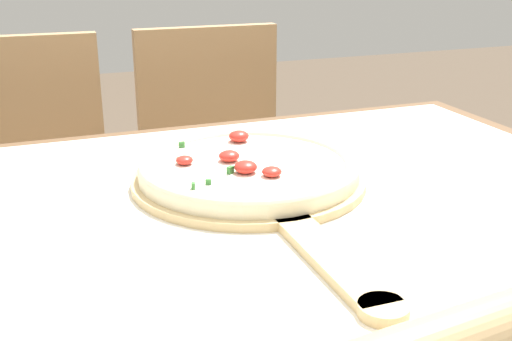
% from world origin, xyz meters
% --- Properties ---
extents(dining_table, '(1.22, 0.97, 0.77)m').
position_xyz_m(dining_table, '(0.00, 0.00, 0.66)').
color(dining_table, brown).
rests_on(dining_table, ground_plane).
extents(towel_cloth, '(1.14, 0.89, 0.00)m').
position_xyz_m(towel_cloth, '(0.00, 0.00, 0.77)').
color(towel_cloth, white).
rests_on(towel_cloth, dining_table).
extents(pizza_peel, '(0.34, 0.56, 0.01)m').
position_xyz_m(pizza_peel, '(0.04, 0.11, 0.78)').
color(pizza_peel, tan).
rests_on(pizza_peel, towel_cloth).
extents(pizza, '(0.32, 0.32, 0.04)m').
position_xyz_m(pizza, '(0.04, 0.14, 0.80)').
color(pizza, beige).
rests_on(pizza, pizza_peel).
extents(chair_left, '(0.41, 0.41, 0.90)m').
position_xyz_m(chair_left, '(-0.26, 0.85, 0.52)').
color(chair_left, tan).
rests_on(chair_left, ground_plane).
extents(chair_right, '(0.41, 0.41, 0.90)m').
position_xyz_m(chair_right, '(0.21, 0.85, 0.52)').
color(chair_right, tan).
rests_on(chair_right, ground_plane).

